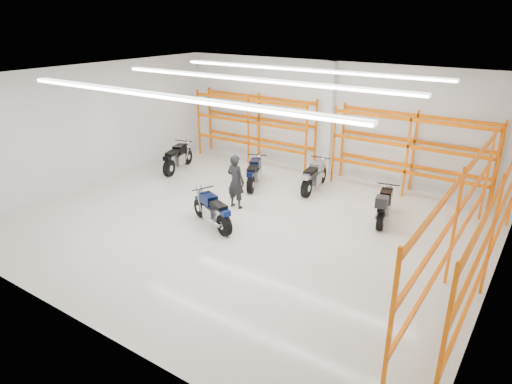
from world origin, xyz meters
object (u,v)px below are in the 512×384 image
Objects in this scene: structural_column at (329,120)px; motorcycle_back_b at (254,174)px; motorcycle_main at (213,212)px; motorcycle_back_d at (384,206)px; motorcycle_back_a at (177,159)px; motorcycle_back_c at (314,177)px; standing_man at (236,181)px.

motorcycle_back_b is at bearing -118.78° from structural_column.
motorcycle_main is 0.95× the size of motorcycle_back_d.
motorcycle_back_d is at bearing -4.10° from motorcycle_back_b.
motorcycle_back_a reaches higher than motorcycle_back_b.
motorcycle_back_a is at bearing -175.67° from motorcycle_back_b.
structural_column is at bearing 61.22° from motorcycle_back_b.
motorcycle_back_c is 3.25m from standing_man.
motorcycle_back_a is 4.67m from standing_man.
motorcycle_back_b is 1.13× the size of standing_man.
motorcycle_back_d is (8.90, -0.09, 0.01)m from motorcycle_back_a.
motorcycle_back_c is 1.03× the size of motorcycle_back_d.
structural_column reaches higher than motorcycle_back_b.
motorcycle_back_c is (1.10, 4.52, 0.02)m from motorcycle_main.
motorcycle_back_a is 8.90m from motorcycle_back_d.
motorcycle_back_d is at bearing -0.58° from motorcycle_back_a.
motorcycle_back_c is at bearing 158.05° from motorcycle_back_d.
motorcycle_back_c is 2.71m from structural_column.
standing_man reaches higher than motorcycle_back_a.
standing_man is (-0.35, 1.65, 0.42)m from motorcycle_main.
structural_column is (-3.58, 3.30, 1.70)m from motorcycle_back_d.
motorcycle_main is at bearing -142.23° from motorcycle_back_d.
motorcycle_back_c is 1.24× the size of standing_man.
motorcycle_main is at bearing -75.13° from motorcycle_back_b.
structural_column reaches higher than motorcycle_back_a.
motorcycle_main is 5.76m from motorcycle_back_a.
structural_column is (5.32, 3.21, 1.71)m from motorcycle_back_a.
structural_column is at bearing -99.34° from standing_man.
standing_man is at bearing 101.91° from motorcycle_main.
motorcycle_back_b is at bearing 104.87° from motorcycle_main.
motorcycle_back_a is at bearing 179.42° from motorcycle_back_d.
motorcycle_back_b is (-0.97, 3.64, -0.00)m from motorcycle_main.
motorcycle_back_d is 4.86m from standing_man.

